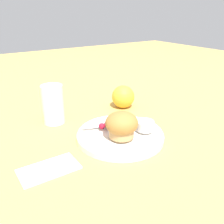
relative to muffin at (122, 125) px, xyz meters
name	(u,v)px	position (x,y,z in m)	size (l,w,h in m)	color
ground_plane	(120,134)	(0.03, 0.04, -0.05)	(3.00, 3.00, 0.00)	tan
plate	(120,135)	(0.01, 0.02, -0.04)	(0.22, 0.22, 0.02)	silver
muffin	(122,125)	(0.00, 0.00, 0.00)	(0.08, 0.08, 0.06)	tan
cream_ramekin	(145,125)	(0.07, 0.00, -0.02)	(0.05, 0.05, 0.02)	silver
berry_pair	(104,125)	(-0.01, 0.06, -0.02)	(0.03, 0.02, 0.02)	maroon
butter_knife	(117,124)	(0.03, 0.06, -0.03)	(0.18, 0.08, 0.00)	silver
orange_fruit	(123,97)	(0.15, 0.20, -0.01)	(0.08, 0.08, 0.08)	#F4A82D
juice_glass	(53,104)	(-0.09, 0.21, 0.01)	(0.06, 0.06, 0.11)	silver
folded_napkin	(49,168)	(-0.19, -0.01, -0.05)	(0.12, 0.07, 0.01)	white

